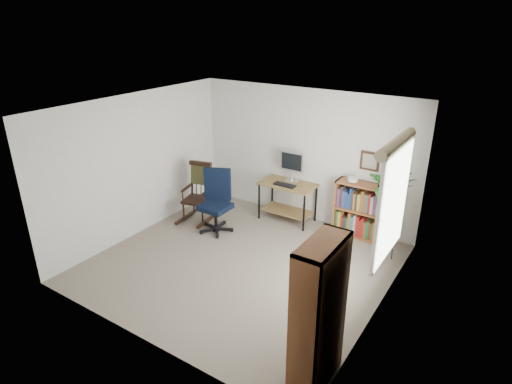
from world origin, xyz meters
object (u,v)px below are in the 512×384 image
Objects in this scene: low_bookshelf at (362,211)px; office_chair at (215,202)px; desk at (287,202)px; rocking_chair at (197,192)px; tall_bookshelf at (318,315)px.

office_chair is at bearing -151.51° from low_bookshelf.
desk is 1.66m from rocking_chair.
rocking_chair reaches higher than desk.
rocking_chair is (-1.39, -0.90, 0.19)m from desk.
tall_bookshelf is at bearing -56.35° from desk.
tall_bookshelf is at bearing -46.16° from rocking_chair.
tall_bookshelf is (0.72, -3.25, 0.33)m from low_bookshelf.
low_bookshelf reaches higher than desk.
tall_bookshelf is (3.47, -2.23, 0.27)m from rocking_chair.
desk is 1.37m from office_chair.
tall_bookshelf reaches higher than office_chair.
tall_bookshelf is (2.91, -2.06, 0.26)m from office_chair.
office_chair is 3.57m from tall_bookshelf.
office_chair is at bearing -30.45° from rocking_chair.
desk is at bearing 123.65° from tall_bookshelf.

